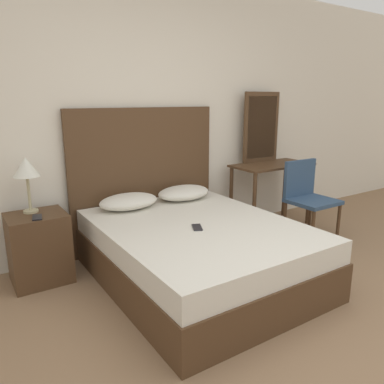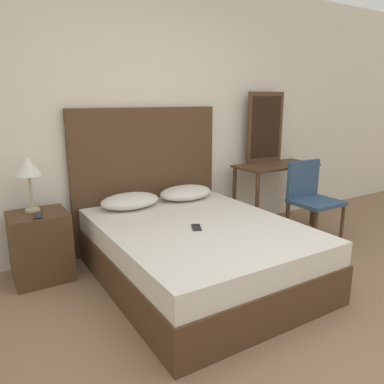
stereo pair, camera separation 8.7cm
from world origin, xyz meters
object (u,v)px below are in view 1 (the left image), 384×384
chair (307,194)px  bed (198,252)px  phone_on_bed (197,227)px  vanity_desk (272,175)px  nightstand (39,248)px  phone_on_nightstand (37,217)px  table_lamp (26,169)px

chair → bed: bearing=-174.2°
bed → phone_on_bed: phone_on_bed is taller
chair → vanity_desk: bearing=91.7°
bed → nightstand: size_ratio=3.24×
phone_on_bed → phone_on_nightstand: 1.27m
phone_on_bed → vanity_desk: vanity_desk is taller
phone_on_bed → chair: bearing=8.5°
phone_on_nightstand → vanity_desk: size_ratio=0.17×
phone_on_bed → phone_on_nightstand: phone_on_nightstand is taller
phone_on_bed → vanity_desk: size_ratio=0.17×
vanity_desk → table_lamp: bearing=177.7°
table_lamp → phone_on_nightstand: size_ratio=2.87×
bed → phone_on_nightstand: 1.33m
bed → nightstand: nightstand is taller
bed → vanity_desk: vanity_desk is taller
phone_on_bed → table_lamp: 1.46m
phone_on_nightstand → vanity_desk: 2.65m
phone_on_bed → table_lamp: bearing=141.1°
bed → phone_on_bed: (-0.07, -0.08, 0.26)m
phone_on_bed → nightstand: (-1.06, 0.79, -0.21)m
phone_on_bed → nightstand: 1.34m
phone_on_nightstand → nightstand: bearing=85.3°
phone_on_nightstand → table_lamp: bearing=93.6°
bed → table_lamp: size_ratio=4.12×
phone_on_nightstand → phone_on_bed: bearing=-32.7°
table_lamp → chair: table_lamp is taller
phone_on_bed → chair: chair is taller
bed → chair: bearing=5.8°
bed → vanity_desk: size_ratio=1.95×
phone_on_nightstand → chair: size_ratio=0.19×
bed → phone_on_bed: bearing=-129.1°
vanity_desk → chair: chair is taller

